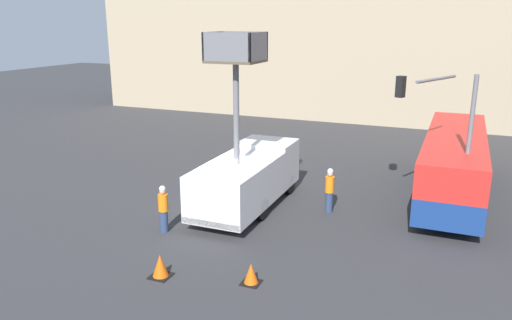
{
  "coord_description": "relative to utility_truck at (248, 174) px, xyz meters",
  "views": [
    {
      "loc": [
        9.03,
        -17.86,
        7.92
      ],
      "look_at": [
        0.81,
        1.97,
        1.9
      ],
      "focal_mm": 35.0,
      "sensor_mm": 36.0,
      "label": 1
    }
  ],
  "objects": [
    {
      "name": "building_backdrop_far",
      "position": [
        -0.81,
        24.93,
        7.19
      ],
      "size": [
        44.0,
        10.0,
        17.41
      ],
      "color": "tan",
      "rests_on": "ground_plane"
    },
    {
      "name": "road_worker_near_truck",
      "position": [
        -1.94,
        -3.67,
        -0.57
      ],
      "size": [
        0.38,
        0.38,
        1.88
      ],
      "rotation": [
        0.0,
        0.0,
        3.63
      ],
      "color": "navy",
      "rests_on": "ground_plane"
    },
    {
      "name": "traffic_light_pole",
      "position": [
        7.62,
        2.13,
        2.53
      ],
      "size": [
        3.17,
        2.92,
        5.98
      ],
      "color": "slate",
      "rests_on": "ground_plane"
    },
    {
      "name": "traffic_cone_near_truck",
      "position": [
        -0.12,
        -6.75,
        -1.15
      ],
      "size": [
        0.66,
        0.66,
        0.76
      ],
      "color": "black",
      "rests_on": "ground_plane"
    },
    {
      "name": "road_worker_directing",
      "position": [
        3.44,
        0.8,
        -0.53
      ],
      "size": [
        0.38,
        0.38,
        1.94
      ],
      "rotation": [
        0.0,
        0.0,
        0.41
      ],
      "color": "navy",
      "rests_on": "ground_plane"
    },
    {
      "name": "city_bus",
      "position": [
        8.18,
        5.16,
        0.22
      ],
      "size": [
        2.58,
        11.66,
        2.9
      ],
      "rotation": [
        0.0,
        0.0,
        1.42
      ],
      "color": "navy",
      "rests_on": "ground_plane"
    },
    {
      "name": "utility_truck",
      "position": [
        0.0,
        0.0,
        0.0
      ],
      "size": [
        2.48,
        6.97,
        7.5
      ],
      "color": "white",
      "rests_on": "ground_plane"
    },
    {
      "name": "ground_plane",
      "position": [
        -0.81,
        -1.02,
        -1.51
      ],
      "size": [
        120.0,
        120.0,
        0.0
      ],
      "primitive_type": "plane",
      "color": "#333335"
    },
    {
      "name": "traffic_cone_mid_road",
      "position": [
        2.73,
        -6.03,
        -1.2
      ],
      "size": [
        0.59,
        0.59,
        0.67
      ],
      "color": "black",
      "rests_on": "ground_plane"
    }
  ]
}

